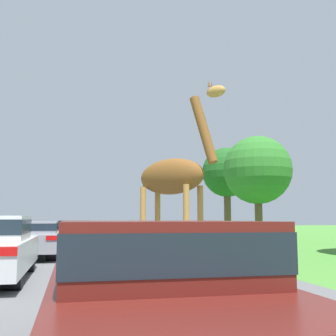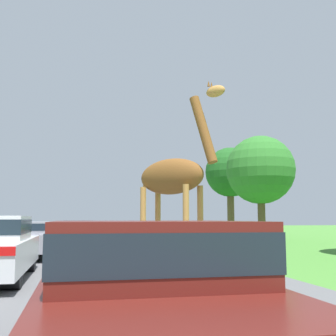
{
  "view_description": "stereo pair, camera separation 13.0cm",
  "coord_description": "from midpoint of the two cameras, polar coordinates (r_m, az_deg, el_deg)",
  "views": [
    {
      "loc": [
        -0.98,
        0.86,
        1.39
      ],
      "look_at": [
        1.58,
        12.03,
        2.76
      ],
      "focal_mm": 45.0,
      "sensor_mm": 36.0,
      "label": 1
    },
    {
      "loc": [
        -0.85,
        0.83,
        1.39
      ],
      "look_at": [
        1.58,
        12.03,
        2.76
      ],
      "focal_mm": 45.0,
      "sensor_mm": 36.0,
      "label": 2
    }
  ],
  "objects": [
    {
      "name": "road",
      "position": [
        29.2,
        -11.22,
        -9.44
      ],
      "size": [
        8.15,
        120.0,
        0.0
      ],
      "color": "#5B5B5E",
      "rests_on": "ground"
    },
    {
      "name": "car_queue_right",
      "position": [
        16.15,
        -18.15,
        -8.96
      ],
      "size": [
        1.91,
        4.78,
        1.28
      ],
      "color": "gray",
      "rests_on": "ground"
    },
    {
      "name": "tree_left_edge",
      "position": [
        26.67,
        11.9,
        -0.31
      ],
      "size": [
        4.23,
        4.23,
        6.5
      ],
      "color": "brown",
      "rests_on": "ground"
    },
    {
      "name": "car_lead_maroon",
      "position": [
        4.06,
        -2.17,
        -16.15
      ],
      "size": [
        1.99,
        4.09,
        1.36
      ],
      "color": "#561914",
      "rests_on": "ground"
    },
    {
      "name": "car_queue_left",
      "position": [
        24.58,
        -12.73,
        -8.34
      ],
      "size": [
        1.93,
        4.15,
        1.27
      ],
      "color": "black",
      "rests_on": "ground"
    },
    {
      "name": "giraffe_near_road",
      "position": [
        11.46,
        0.46,
        -1.48
      ],
      "size": [
        2.11,
        2.58,
        4.95
      ],
      "rotation": [
        0.0,
        0.0,
        -2.49
      ],
      "color": "#B77F3D",
      "rests_on": "ground"
    },
    {
      "name": "tree_mid_field",
      "position": [
        34.03,
        7.88,
        -0.67
      ],
      "size": [
        3.96,
        3.96,
        7.05
      ],
      "color": "brown",
      "rests_on": "ground"
    }
  ]
}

